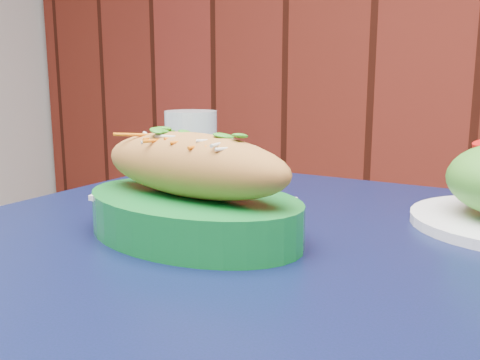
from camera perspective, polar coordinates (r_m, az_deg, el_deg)
The scene contains 3 objects.
cafe_table at distance 0.61m, azimuth 2.93°, elevation -14.73°, with size 0.87×0.87×0.75m.
banh_mi_basket at distance 0.60m, azimuth -5.13°, elevation -1.37°, with size 0.28×0.19×0.13m.
water_glass at distance 0.81m, azimuth -5.21°, elevation 2.88°, with size 0.08×0.08×0.13m, color silver.
Camera 1 is at (0.41, 0.91, 0.93)m, focal length 40.00 mm.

